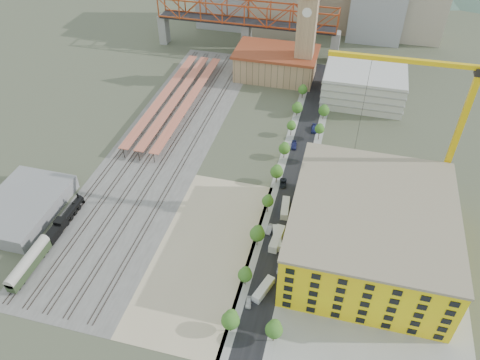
% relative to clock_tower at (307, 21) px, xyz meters
% --- Properties ---
extents(ground, '(400.00, 400.00, 0.00)m').
position_rel_clock_tower_xyz_m(ground, '(-8.00, -79.99, -28.70)').
color(ground, '#474C38').
rests_on(ground, ground).
extents(ballast_strip, '(36.00, 165.00, 0.06)m').
position_rel_clock_tower_xyz_m(ballast_strip, '(-44.00, -62.49, -28.67)').
color(ballast_strip, '#605E59').
rests_on(ballast_strip, ground).
extents(dirt_lot, '(28.00, 67.00, 0.06)m').
position_rel_clock_tower_xyz_m(dirt_lot, '(-12.00, -111.49, -28.67)').
color(dirt_lot, tan).
rests_on(dirt_lot, ground).
extents(street_asphalt, '(12.00, 170.00, 0.06)m').
position_rel_clock_tower_xyz_m(street_asphalt, '(8.00, -64.99, -28.67)').
color(street_asphalt, black).
rests_on(street_asphalt, ground).
extents(sidewalk_west, '(3.00, 170.00, 0.04)m').
position_rel_clock_tower_xyz_m(sidewalk_west, '(2.50, -64.99, -28.68)').
color(sidewalk_west, gray).
rests_on(sidewalk_west, ground).
extents(sidewalk_east, '(3.00, 170.00, 0.04)m').
position_rel_clock_tower_xyz_m(sidewalk_east, '(13.50, -64.99, -28.68)').
color(sidewalk_east, gray).
rests_on(sidewalk_east, ground).
extents(construction_pad, '(50.00, 90.00, 0.06)m').
position_rel_clock_tower_xyz_m(construction_pad, '(37.00, -99.99, -28.67)').
color(construction_pad, gray).
rests_on(construction_pad, ground).
extents(rail_tracks, '(26.56, 160.00, 0.18)m').
position_rel_clock_tower_xyz_m(rail_tracks, '(-45.80, -62.49, -28.55)').
color(rail_tracks, '#382B23').
rests_on(rail_tracks, ground).
extents(platform_canopies, '(16.00, 80.00, 4.12)m').
position_rel_clock_tower_xyz_m(platform_canopies, '(-49.00, -34.99, -24.70)').
color(platform_canopies, '#D46D51').
rests_on(platform_canopies, ground).
extents(station_hall, '(38.00, 24.00, 13.10)m').
position_rel_clock_tower_xyz_m(station_hall, '(-13.00, 2.01, -22.03)').
color(station_hall, tan).
rests_on(station_hall, ground).
extents(clock_tower, '(12.00, 12.00, 52.00)m').
position_rel_clock_tower_xyz_m(clock_tower, '(0.00, 0.00, 0.00)').
color(clock_tower, tan).
rests_on(clock_tower, ground).
extents(parking_garage, '(34.00, 26.00, 14.00)m').
position_rel_clock_tower_xyz_m(parking_garage, '(28.00, -9.99, -21.70)').
color(parking_garage, silver).
rests_on(parking_garage, ground).
extents(truss_bridge, '(94.00, 9.60, 25.60)m').
position_rel_clock_tower_xyz_m(truss_bridge, '(-33.00, 25.01, -9.83)').
color(truss_bridge, gray).
rests_on(truss_bridge, ground).
extents(construction_building, '(44.60, 50.60, 18.80)m').
position_rel_clock_tower_xyz_m(construction_building, '(34.00, -99.99, -19.29)').
color(construction_building, '#E9A613').
rests_on(construction_building, ground).
extents(warehouse, '(22.00, 32.00, 5.00)m').
position_rel_clock_tower_xyz_m(warehouse, '(-74.00, -109.99, -26.20)').
color(warehouse, gray).
rests_on(warehouse, ground).
extents(street_trees, '(15.40, 124.40, 8.00)m').
position_rel_clock_tower_xyz_m(street_trees, '(8.00, -74.99, -28.70)').
color(street_trees, '#245C1B').
rests_on(street_trees, ground).
extents(distant_hills, '(647.00, 264.00, 227.00)m').
position_rel_clock_tower_xyz_m(distant_hills, '(37.28, 180.01, -108.23)').
color(distant_hills, '#4C6B59').
rests_on(distant_hills, ground).
extents(locomotive, '(2.77, 21.34, 5.33)m').
position_rel_clock_tower_xyz_m(locomotive, '(-58.00, -110.54, -26.71)').
color(locomotive, black).
rests_on(locomotive, ground).
extents(coach, '(3.06, 17.78, 5.58)m').
position_rel_clock_tower_xyz_m(coach, '(-58.00, -130.33, -25.73)').
color(coach, '#2A361D').
rests_on(coach, ground).
extents(tower_crane, '(54.19, 3.06, 57.84)m').
position_rel_clock_tower_xyz_m(tower_crane, '(50.95, -73.50, 7.00)').
color(tower_crane, yellow).
rests_on(tower_crane, ground).
extents(site_trailer_a, '(4.92, 8.95, 2.37)m').
position_rel_clock_tower_xyz_m(site_trailer_a, '(8.00, -121.25, -27.51)').
color(site_trailer_a, silver).
rests_on(site_trailer_a, ground).
extents(site_trailer_b, '(3.40, 10.04, 2.70)m').
position_rel_clock_tower_xyz_m(site_trailer_b, '(8.00, -102.22, -27.35)').
color(site_trailer_b, silver).
rests_on(site_trailer_b, ground).
extents(site_trailer_c, '(4.38, 9.40, 2.49)m').
position_rel_clock_tower_xyz_m(site_trailer_c, '(8.00, -101.78, -27.45)').
color(site_trailer_c, silver).
rests_on(site_trailer_c, ground).
extents(site_trailer_d, '(3.21, 9.27, 2.49)m').
position_rel_clock_tower_xyz_m(site_trailer_d, '(8.00, -88.17, -27.45)').
color(site_trailer_d, silver).
rests_on(site_trailer_d, ground).
extents(car_0, '(2.08, 4.04, 1.32)m').
position_rel_clock_tower_xyz_m(car_0, '(5.00, -126.00, -28.04)').
color(car_0, silver).
rests_on(car_0, ground).
extents(car_1, '(2.04, 4.56, 1.45)m').
position_rel_clock_tower_xyz_m(car_1, '(5.00, -98.20, -27.97)').
color(car_1, '#A1A0A5').
rests_on(car_1, ground).
extents(car_2, '(2.90, 5.17, 1.36)m').
position_rel_clock_tower_xyz_m(car_2, '(5.00, -75.38, -28.01)').
color(car_2, black).
rests_on(car_2, ground).
extents(car_3, '(2.62, 5.21, 1.45)m').
position_rel_clock_tower_xyz_m(car_3, '(5.00, -52.46, -27.97)').
color(car_3, navy).
rests_on(car_3, ground).
extents(car_4, '(2.02, 4.49, 1.50)m').
position_rel_clock_tower_xyz_m(car_4, '(11.00, -112.48, -27.95)').
color(car_4, silver).
rests_on(car_4, ground).
extents(car_5, '(1.84, 4.29, 1.37)m').
position_rel_clock_tower_xyz_m(car_5, '(11.00, -106.71, -28.01)').
color(car_5, '#AAABB0').
rests_on(car_5, ground).
extents(car_6, '(2.87, 5.08, 1.34)m').
position_rel_clock_tower_xyz_m(car_6, '(11.00, -84.16, -28.03)').
color(car_6, black).
rests_on(car_6, ground).
extents(car_7, '(2.83, 5.73, 1.60)m').
position_rel_clock_tower_xyz_m(car_7, '(11.00, -39.35, -27.90)').
color(car_7, navy).
rests_on(car_7, ground).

